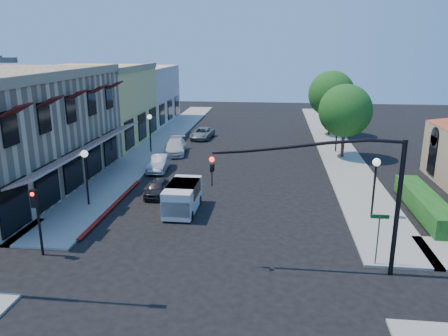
# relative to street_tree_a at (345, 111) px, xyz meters

# --- Properties ---
(ground) EXTENTS (120.00, 120.00, 0.00)m
(ground) POSITION_rel_street_tree_a_xyz_m (-8.80, -22.00, -4.19)
(ground) COLOR black
(ground) RESTS_ON ground
(sidewalk_left) EXTENTS (3.50, 50.00, 0.12)m
(sidewalk_left) POSITION_rel_street_tree_a_xyz_m (-17.55, 5.00, -4.13)
(sidewalk_left) COLOR gray
(sidewalk_left) RESTS_ON ground
(sidewalk_right) EXTENTS (3.50, 50.00, 0.12)m
(sidewalk_right) POSITION_rel_street_tree_a_xyz_m (-0.05, 5.00, -4.13)
(sidewalk_right) COLOR gray
(sidewalk_right) RESTS_ON ground
(curb_red_strip) EXTENTS (0.25, 10.00, 0.06)m
(curb_red_strip) POSITION_rel_street_tree_a_xyz_m (-15.70, -14.00, -4.19)
(curb_red_strip) COLOR maroon
(curb_red_strip) RESTS_ON ground
(corner_brick_building) EXTENTS (11.77, 18.20, 8.10)m
(corner_brick_building) POSITION_rel_street_tree_a_xyz_m (-24.25, -11.00, -0.19)
(corner_brick_building) COLOR beige
(corner_brick_building) RESTS_ON ground
(yellow_stucco_building) EXTENTS (10.00, 12.00, 7.60)m
(yellow_stucco_building) POSITION_rel_street_tree_a_xyz_m (-24.30, 4.00, -0.39)
(yellow_stucco_building) COLOR #E8D068
(yellow_stucco_building) RESTS_ON ground
(pink_stucco_building) EXTENTS (10.00, 12.00, 7.00)m
(pink_stucco_building) POSITION_rel_street_tree_a_xyz_m (-24.30, 16.00, -0.69)
(pink_stucco_building) COLOR beige
(pink_stucco_building) RESTS_ON ground
(hedge) EXTENTS (1.40, 8.00, 1.10)m
(hedge) POSITION_rel_street_tree_a_xyz_m (2.90, -13.00, -4.19)
(hedge) COLOR #1A4E16
(hedge) RESTS_ON ground
(street_tree_a) EXTENTS (4.56, 4.56, 6.48)m
(street_tree_a) POSITION_rel_street_tree_a_xyz_m (0.00, 0.00, 0.00)
(street_tree_a) COLOR #362215
(street_tree_a) RESTS_ON ground
(street_tree_b) EXTENTS (4.94, 4.94, 7.02)m
(street_tree_b) POSITION_rel_street_tree_a_xyz_m (0.00, 10.00, 0.35)
(street_tree_b) COLOR #362215
(street_tree_b) RESTS_ON ground
(signal_mast_arm) EXTENTS (8.01, 0.39, 6.00)m
(signal_mast_arm) POSITION_rel_street_tree_a_xyz_m (-2.94, -20.50, -0.11)
(signal_mast_arm) COLOR black
(signal_mast_arm) RESTS_ON ground
(secondary_signal) EXTENTS (0.28, 0.42, 3.32)m
(secondary_signal) POSITION_rel_street_tree_a_xyz_m (-16.80, -20.59, -1.88)
(secondary_signal) COLOR black
(secondary_signal) RESTS_ON ground
(street_name_sign) EXTENTS (0.80, 0.06, 2.50)m
(street_name_sign) POSITION_rel_street_tree_a_xyz_m (-1.30, -19.80, -2.50)
(street_name_sign) COLOR #595B5E
(street_name_sign) RESTS_ON ground
(lamppost_left_near) EXTENTS (0.44, 0.44, 3.57)m
(lamppost_left_near) POSITION_rel_street_tree_a_xyz_m (-17.30, -14.00, -1.46)
(lamppost_left_near) COLOR black
(lamppost_left_near) RESTS_ON ground
(lamppost_left_far) EXTENTS (0.44, 0.44, 3.57)m
(lamppost_left_far) POSITION_rel_street_tree_a_xyz_m (-17.30, 0.00, -1.46)
(lamppost_left_far) COLOR black
(lamppost_left_far) RESTS_ON ground
(lamppost_right_near) EXTENTS (0.44, 0.44, 3.57)m
(lamppost_right_near) POSITION_rel_street_tree_a_xyz_m (-0.30, -14.00, -1.46)
(lamppost_right_near) COLOR black
(lamppost_right_near) RESTS_ON ground
(lamppost_right_far) EXTENTS (0.44, 0.44, 3.57)m
(lamppost_right_far) POSITION_rel_street_tree_a_xyz_m (-0.30, 2.00, -1.46)
(lamppost_right_far) COLOR black
(lamppost_right_far) RESTS_ON ground
(white_van) EXTENTS (1.74, 3.89, 1.72)m
(white_van) POSITION_rel_street_tree_a_xyz_m (-11.31, -14.24, -3.20)
(white_van) COLOR silver
(white_van) RESTS_ON ground
(parked_car_a) EXTENTS (1.25, 3.09, 1.05)m
(parked_car_a) POSITION_rel_street_tree_a_xyz_m (-13.60, -11.57, -3.67)
(parked_car_a) COLOR black
(parked_car_a) RESTS_ON ground
(parked_car_b) EXTENTS (1.56, 3.90, 1.26)m
(parked_car_b) POSITION_rel_street_tree_a_xyz_m (-15.00, -5.73, -3.56)
(parked_car_b) COLOR #BABCC0
(parked_car_b) RESTS_ON ground
(parked_car_c) EXTENTS (2.42, 4.73, 1.31)m
(parked_car_c) POSITION_rel_street_tree_a_xyz_m (-14.97, -0.10, -3.54)
(parked_car_c) COLOR silver
(parked_car_c) RESTS_ON ground
(parked_car_d) EXTENTS (2.35, 4.32, 1.15)m
(parked_car_d) POSITION_rel_street_tree_a_xyz_m (-13.60, 6.79, -3.62)
(parked_car_d) COLOR gray
(parked_car_d) RESTS_ON ground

